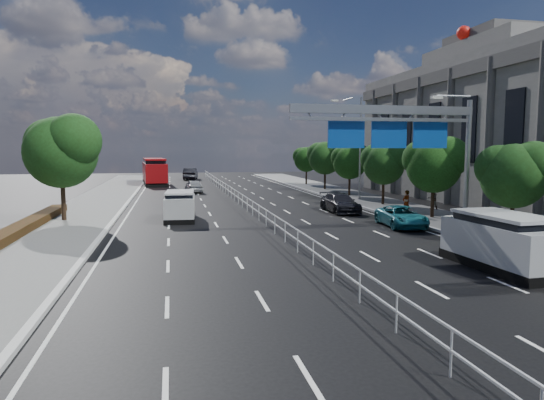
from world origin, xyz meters
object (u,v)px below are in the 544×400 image
object	(u,v)px
red_bus	(154,171)
pedestrian_a	(406,203)
overhead_gantry	(403,129)
silver_minivan	(504,242)
near_car_dark	(190,174)
pedestrian_b	(433,198)
white_minivan	(180,206)
near_car_silver	(194,186)
parked_car_teal	(401,217)
parked_car_dark	(340,203)

from	to	relation	value
red_bus	pedestrian_a	distance (m)	38.74
overhead_gantry	silver_minivan	size ratio (longest dim) A/B	1.97
near_car_dark	pedestrian_b	distance (m)	43.74
white_minivan	silver_minivan	size ratio (longest dim) A/B	0.84
near_car_dark	pedestrian_b	world-z (taller)	pedestrian_b
red_bus	pedestrian_b	xyz separation A→B (m)	(20.90, -31.99, -0.81)
overhead_gantry	pedestrian_a	distance (m)	7.97
near_car_silver	pedestrian_b	xyz separation A→B (m)	(16.47, -19.02, 0.25)
near_car_silver	pedestrian_a	distance (m)	25.24
near_car_silver	parked_car_teal	world-z (taller)	near_car_silver
overhead_gantry	pedestrian_a	size ratio (longest dim) A/B	6.12
red_bus	silver_minivan	world-z (taller)	red_bus
overhead_gantry	near_car_dark	bearing A→B (deg)	100.76
red_bus	parked_car_teal	xyz separation A→B (m)	(15.28, -38.25, -1.13)
pedestrian_a	silver_minivan	bearing A→B (deg)	55.35
overhead_gantry	silver_minivan	xyz separation A→B (m)	(0.20, -8.05, -4.56)
overhead_gantry	pedestrian_b	distance (m)	11.57
white_minivan	pedestrian_a	bearing A→B (deg)	-3.56
parked_car_teal	white_minivan	bearing A→B (deg)	161.82
overhead_gantry	silver_minivan	distance (m)	9.26
parked_car_teal	pedestrian_b	world-z (taller)	pedestrian_b
red_bus	near_car_dark	size ratio (longest dim) A/B	2.18
red_bus	pedestrian_a	bearing A→B (deg)	-68.08
red_bus	parked_car_dark	size ratio (longest dim) A/B	2.45
overhead_gantry	white_minivan	world-z (taller)	overhead_gantry
near_car_silver	silver_minivan	xyz separation A→B (m)	(10.01, -35.29, 0.37)
red_bus	near_car_silver	world-z (taller)	red_bus
near_car_dark	parked_car_teal	bearing A→B (deg)	109.56
red_bus	near_car_dark	xyz separation A→B (m)	(4.94, 8.74, -0.88)
silver_minivan	pedestrian_a	xyz separation A→B (m)	(3.02, 13.68, -0.07)
parked_car_dark	silver_minivan	bearing A→B (deg)	-89.93
near_car_silver	near_car_dark	bearing A→B (deg)	-96.51
silver_minivan	pedestrian_a	distance (m)	14.01
white_minivan	parked_car_dark	size ratio (longest dim) A/B	0.95
white_minivan	near_car_dark	distance (m)	41.59
white_minivan	near_car_dark	size ratio (longest dim) A/B	0.84
red_bus	near_car_dark	bearing A→B (deg)	55.66
white_minivan	pedestrian_a	xyz separation A→B (m)	(14.84, -1.78, 0.06)
parked_car_teal	parked_car_dark	xyz separation A→B (m)	(-1.28, 7.00, 0.06)
white_minivan	red_bus	size ratio (longest dim) A/B	0.39
near_car_silver	pedestrian_b	distance (m)	25.17
near_car_dark	pedestrian_b	xyz separation A→B (m)	(15.96, -40.73, 0.07)
white_minivan	silver_minivan	world-z (taller)	silver_minivan
white_minivan	red_bus	bearing A→B (deg)	97.87
parked_car_teal	pedestrian_a	distance (m)	4.30
near_car_silver	parked_car_dark	xyz separation A→B (m)	(9.57, -18.29, -0.00)
overhead_gantry	pedestrian_a	bearing A→B (deg)	60.22
red_bus	silver_minivan	size ratio (longest dim) A/B	2.18
near_car_dark	silver_minivan	size ratio (longest dim) A/B	1.00
near_car_silver	parked_car_dark	bearing A→B (deg)	112.48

